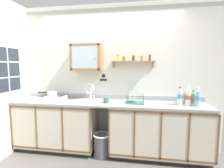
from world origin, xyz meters
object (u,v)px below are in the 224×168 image
at_px(saucepan, 52,93).
at_px(bottle_water_blue_3, 198,98).
at_px(bottle_soda_green_0, 193,98).
at_px(wall_cabinet, 87,57).
at_px(hot_plate_stove, 56,98).
at_px(sink, 89,101).
at_px(mug, 106,100).
at_px(bottle_opaque_white_1, 188,97).
at_px(trash_bin, 102,145).
at_px(bottle_juice_amber_2, 185,97).
at_px(warning_sign, 103,77).
at_px(bottle_water_clear_4, 180,97).
at_px(dish_rack, 135,101).

bearing_deg(saucepan, bottle_water_blue_3, -2.78).
bearing_deg(bottle_soda_green_0, wall_cabinet, 177.01).
bearing_deg(hot_plate_stove, wall_cabinet, 12.72).
distance_m(bottle_soda_green_0, bottle_water_blue_3, 0.14).
relative_size(sink, bottle_soda_green_0, 2.06).
bearing_deg(hot_plate_stove, mug, -6.22).
xyz_separation_m(bottle_soda_green_0, bottle_opaque_white_1, (-0.10, -0.10, 0.04)).
bearing_deg(trash_bin, bottle_juice_amber_2, 10.88).
distance_m(bottle_water_blue_3, warning_sign, 1.65).
xyz_separation_m(sink, bottle_juice_amber_2, (1.65, 0.06, 0.11)).
distance_m(hot_plate_stove, trash_bin, 1.19).
distance_m(warning_sign, trash_bin, 1.21).
bearing_deg(trash_bin, bottle_soda_green_0, 8.59).
height_order(hot_plate_stove, bottle_water_blue_3, bottle_water_blue_3).
xyz_separation_m(bottle_soda_green_0, bottle_juice_amber_2, (-0.12, 0.04, 0.00)).
relative_size(bottle_juice_amber_2, warning_sign, 1.03).
distance_m(wall_cabinet, trash_bin, 1.56).
bearing_deg(bottle_water_blue_3, bottle_opaque_white_1, 163.48).
bearing_deg(warning_sign, mug, -72.12).
bearing_deg(wall_cabinet, bottle_water_blue_3, -7.11).
relative_size(wall_cabinet, trash_bin, 1.42).
xyz_separation_m(saucepan, warning_sign, (0.94, 0.25, 0.29)).
height_order(bottle_opaque_white_1, trash_bin, bottle_opaque_white_1).
height_order(bottle_opaque_white_1, wall_cabinet, wall_cabinet).
height_order(bottle_juice_amber_2, mug, bottle_juice_amber_2).
relative_size(bottle_water_clear_4, wall_cabinet, 0.53).
height_order(saucepan, bottle_juice_amber_2, bottle_juice_amber_2).
distance_m(dish_rack, trash_bin, 0.94).
relative_size(sink, hot_plate_stove, 1.36).
xyz_separation_m(saucepan, mug, (1.06, -0.12, -0.07)).
height_order(bottle_juice_amber_2, warning_sign, warning_sign).
distance_m(bottle_opaque_white_1, mug, 1.34).
bearing_deg(mug, bottle_opaque_white_1, 1.73).
distance_m(bottle_water_blue_3, dish_rack, 0.99).
distance_m(saucepan, bottle_juice_amber_2, 2.37).
bearing_deg(bottle_water_blue_3, saucepan, 177.22).
xyz_separation_m(bottle_water_blue_3, trash_bin, (-1.52, -0.09, -0.85)).
height_order(saucepan, trash_bin, saucepan).
distance_m(bottle_soda_green_0, bottle_opaque_white_1, 0.15).
xyz_separation_m(hot_plate_stove, dish_rack, (1.45, -0.02, -0.01)).
bearing_deg(bottle_water_clear_4, bottle_juice_amber_2, 51.47).
relative_size(saucepan, bottle_water_blue_3, 1.24).
bearing_deg(wall_cabinet, bottle_opaque_white_1, -6.39).
height_order(sink, bottle_water_clear_4, sink).
relative_size(saucepan, bottle_soda_green_0, 1.54).
bearing_deg(bottle_water_blue_3, bottle_water_clear_4, 172.20).
height_order(hot_plate_stove, bottle_water_clear_4, bottle_water_clear_4).
bearing_deg(bottle_soda_green_0, mug, -174.51).
bearing_deg(mug, trash_bin, -123.60).
bearing_deg(dish_rack, bottle_opaque_white_1, -3.05).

